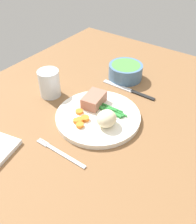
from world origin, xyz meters
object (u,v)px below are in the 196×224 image
Objects in this scene: dinner_plate at (98,117)px; meat_portion at (94,100)px; fork at (61,153)px; salad_bowl at (126,71)px; knife at (129,90)px; water_glass at (50,85)px.

meat_portion is (3.49, 4.08, 2.57)cm from dinner_plate.
salad_bowl is at bearing 3.09° from fork.
fork is at bearing 178.77° from knife.
salad_bowl is at bearing -32.25° from water_glass.
knife is at bearing -0.87° from dinner_plate.
knife is at bearing -138.75° from salad_bowl.
fork is 28.02cm from water_glass.
knife is at bearing -49.71° from water_glass.
dinner_plate reaches higher than fork.
meat_portion is 0.40× the size of knife.
knife reaches higher than fork.
fork is at bearing -179.15° from dinner_plate.
meat_portion is 0.65× the size of salad_bowl.
dinner_plate is at bearing -3.66° from fork.
dinner_plate is 18.71cm from knife.
knife is 2.21× the size of water_glass.
salad_bowl is (25.19, 5.41, 2.38)cm from dinner_plate.
dinner_plate is at bearing -130.60° from meat_portion.
fork is at bearing -172.40° from salad_bowl.
salad_bowl is at bearing 12.11° from dinner_plate.
fork is (-17.28, -0.26, -0.60)cm from dinner_plate.
knife is (15.21, -4.36, -3.17)cm from meat_portion.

